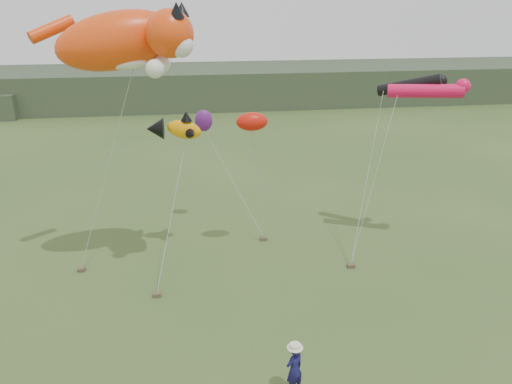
% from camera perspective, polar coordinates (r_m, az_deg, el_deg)
% --- Properties ---
extents(ground, '(120.00, 120.00, 0.00)m').
position_cam_1_polar(ground, '(17.49, -3.26, -18.70)').
color(ground, '#385123').
rests_on(ground, ground).
extents(headland, '(90.00, 13.00, 4.00)m').
position_cam_1_polar(headland, '(58.87, -10.50, 11.68)').
color(headland, '#2D3D28').
rests_on(headland, ground).
extents(festival_attendant, '(0.72, 0.63, 1.65)m').
position_cam_1_polar(festival_attendant, '(15.92, 4.40, -19.55)').
color(festival_attendant, '#16144B').
rests_on(festival_attendant, ground).
extents(sandbag_anchors, '(14.44, 6.90, 0.16)m').
position_cam_1_polar(sandbag_anchors, '(21.85, -8.69, -9.71)').
color(sandbag_anchors, brown).
rests_on(sandbag_anchors, ground).
extents(cat_kite, '(6.39, 3.42, 2.95)m').
position_cam_1_polar(cat_kite, '(20.49, -14.27, 16.48)').
color(cat_kite, '#FB450D').
rests_on(cat_kite, ground).
extents(fish_kite, '(2.52, 1.67, 1.37)m').
position_cam_1_polar(fish_kite, '(22.45, -9.40, 7.17)').
color(fish_kite, '#FC9F06').
rests_on(fish_kite, ground).
extents(tube_kites, '(3.51, 2.89, 1.27)m').
position_cam_1_polar(tube_kites, '(24.24, 18.75, 11.22)').
color(tube_kites, black).
rests_on(tube_kites, ground).
extents(misc_kites, '(3.13, 4.04, 1.60)m').
position_cam_1_polar(misc_kites, '(23.32, -2.73, 8.08)').
color(misc_kites, red).
rests_on(misc_kites, ground).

